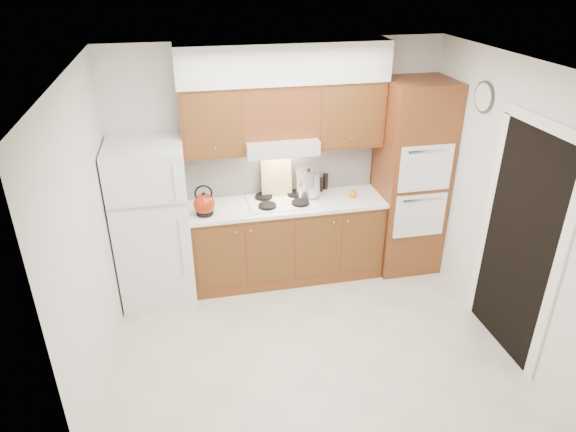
{
  "coord_description": "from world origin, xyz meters",
  "views": [
    {
      "loc": [
        -1.02,
        -3.75,
        3.32
      ],
      "look_at": [
        -0.12,
        0.45,
        1.15
      ],
      "focal_mm": 32.0,
      "sensor_mm": 36.0,
      "label": 1
    }
  ],
  "objects_px": {
    "stock_pot": "(308,183)",
    "kettle": "(204,204)",
    "oven_cabinet": "(410,179)",
    "fridge": "(153,223)"
  },
  "relations": [
    {
      "from": "fridge",
      "to": "stock_pot",
      "type": "distance_m",
      "value": 1.71
    },
    {
      "from": "stock_pot",
      "to": "oven_cabinet",
      "type": "bearing_deg",
      "value": -5.11
    },
    {
      "from": "fridge",
      "to": "oven_cabinet",
      "type": "relative_size",
      "value": 0.78
    },
    {
      "from": "fridge",
      "to": "kettle",
      "type": "relative_size",
      "value": 7.77
    },
    {
      "from": "kettle",
      "to": "stock_pot",
      "type": "xyz_separation_m",
      "value": [
        1.15,
        0.21,
        0.05
      ]
    },
    {
      "from": "stock_pot",
      "to": "kettle",
      "type": "bearing_deg",
      "value": -169.67
    },
    {
      "from": "oven_cabinet",
      "to": "stock_pot",
      "type": "bearing_deg",
      "value": 174.89
    },
    {
      "from": "fridge",
      "to": "kettle",
      "type": "xyz_separation_m",
      "value": [
        0.54,
        -0.07,
        0.2
      ]
    },
    {
      "from": "kettle",
      "to": "fridge",
      "type": "bearing_deg",
      "value": 171.52
    },
    {
      "from": "fridge",
      "to": "stock_pot",
      "type": "xyz_separation_m",
      "value": [
        1.69,
        0.14,
        0.25
      ]
    }
  ]
}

